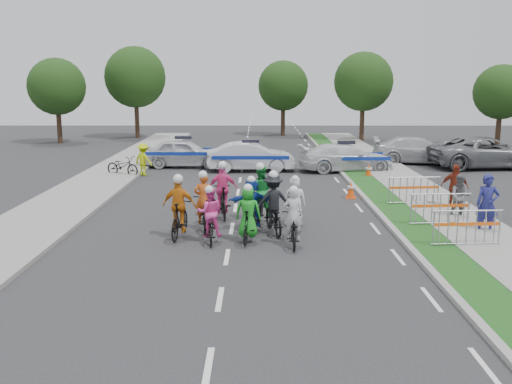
{
  "coord_description": "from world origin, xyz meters",
  "views": [
    {
      "loc": [
        0.81,
        -14.7,
        4.69
      ],
      "look_at": [
        0.77,
        3.49,
        1.1
      ],
      "focal_mm": 40.0,
      "sensor_mm": 36.0,
      "label": 1
    }
  ],
  "objects_px": {
    "rider_9": "(223,196)",
    "spectator_1": "(461,197)",
    "spectator_2": "(454,187)",
    "tree_3": "(135,77)",
    "spectator_0": "(487,204)",
    "barrier_1": "(440,210)",
    "rider_4": "(273,209)",
    "rider_2": "(210,221)",
    "rider_6": "(204,210)",
    "rider_0": "(293,226)",
    "tree_4": "(283,86)",
    "rider_1": "(248,219)",
    "rider_3": "(179,214)",
    "rider_5": "(251,208)",
    "police_car_1": "(251,157)",
    "police_car_2": "(346,158)",
    "tree_2": "(501,92)",
    "tree_1": "(363,82)",
    "rider_7": "(295,206)",
    "cone_1": "(369,171)",
    "barrier_0": "(467,229)",
    "civilian_sedan": "(418,150)",
    "barrier_2": "(414,192)",
    "cone_0": "(351,190)",
    "tree_0": "(57,87)",
    "police_car_0": "(184,153)",
    "rider_8": "(260,199)",
    "civilian_suv": "(487,153)"
  },
  "relations": [
    {
      "from": "cone_0",
      "to": "tree_1",
      "type": "xyz_separation_m",
      "value": [
        4.41,
        22.19,
        4.2
      ]
    },
    {
      "from": "rider_9",
      "to": "barrier_1",
      "type": "relative_size",
      "value": 1.0
    },
    {
      "from": "police_car_1",
      "to": "police_car_2",
      "type": "relative_size",
      "value": 0.92
    },
    {
      "from": "rider_7",
      "to": "cone_1",
      "type": "bearing_deg",
      "value": -111.95
    },
    {
      "from": "spectator_0",
      "to": "barrier_1",
      "type": "relative_size",
      "value": 0.93
    },
    {
      "from": "civilian_sedan",
      "to": "tree_1",
      "type": "xyz_separation_m",
      "value": [
        -0.96,
        12.43,
        3.8
      ]
    },
    {
      "from": "rider_2",
      "to": "tree_4",
      "type": "distance_m",
      "value": 32.92
    },
    {
      "from": "cone_0",
      "to": "tree_0",
      "type": "height_order",
      "value": "tree_0"
    },
    {
      "from": "tree_0",
      "to": "rider_1",
      "type": "bearing_deg",
      "value": -61.27
    },
    {
      "from": "rider_1",
      "to": "barrier_2",
      "type": "distance_m",
      "value": 7.85
    },
    {
      "from": "rider_0",
      "to": "tree_4",
      "type": "xyz_separation_m",
      "value": [
        1.16,
        32.93,
        3.6
      ]
    },
    {
      "from": "rider_5",
      "to": "spectator_2",
      "type": "bearing_deg",
      "value": -167.84
    },
    {
      "from": "rider_4",
      "to": "spectator_1",
      "type": "relative_size",
      "value": 1.31
    },
    {
      "from": "rider_4",
      "to": "police_car_2",
      "type": "distance_m",
      "value": 12.93
    },
    {
      "from": "police_car_2",
      "to": "rider_2",
      "type": "bearing_deg",
      "value": 147.75
    },
    {
      "from": "rider_1",
      "to": "tree_1",
      "type": "distance_m",
      "value": 30.02
    },
    {
      "from": "tree_3",
      "to": "rider_7",
      "type": "bearing_deg",
      "value": -68.9
    },
    {
      "from": "rider_2",
      "to": "rider_6",
      "type": "height_order",
      "value": "rider_6"
    },
    {
      "from": "rider_5",
      "to": "barrier_1",
      "type": "height_order",
      "value": "rider_5"
    },
    {
      "from": "spectator_1",
      "to": "rider_7",
      "type": "bearing_deg",
      "value": -162.25
    },
    {
      "from": "spectator_0",
      "to": "tree_4",
      "type": "bearing_deg",
      "value": 109.73
    },
    {
      "from": "rider_8",
      "to": "civilian_sedan",
      "type": "distance_m",
      "value": 16.24
    },
    {
      "from": "rider_9",
      "to": "spectator_1",
      "type": "relative_size",
      "value": 1.28
    },
    {
      "from": "rider_1",
      "to": "police_car_1",
      "type": "xyz_separation_m",
      "value": [
        -0.08,
        13.33,
        0.06
      ]
    },
    {
      "from": "tree_3",
      "to": "barrier_2",
      "type": "bearing_deg",
      "value": -58.55
    },
    {
      "from": "rider_6",
      "to": "rider_7",
      "type": "bearing_deg",
      "value": -178.57
    },
    {
      "from": "police_car_0",
      "to": "civilian_sedan",
      "type": "height_order",
      "value": "police_car_0"
    },
    {
      "from": "police_car_2",
      "to": "tree_2",
      "type": "relative_size",
      "value": 0.85
    },
    {
      "from": "rider_1",
      "to": "rider_3",
      "type": "distance_m",
      "value": 2.12
    },
    {
      "from": "police_car_0",
      "to": "barrier_0",
      "type": "height_order",
      "value": "police_car_0"
    },
    {
      "from": "rider_0",
      "to": "cone_0",
      "type": "bearing_deg",
      "value": -111.25
    },
    {
      "from": "rider_2",
      "to": "rider_6",
      "type": "xyz_separation_m",
      "value": [
        -0.32,
        1.5,
        -0.01
      ]
    },
    {
      "from": "rider_6",
      "to": "police_car_0",
      "type": "distance_m",
      "value": 13.39
    },
    {
      "from": "rider_8",
      "to": "cone_0",
      "type": "xyz_separation_m",
      "value": [
        3.68,
        3.72,
        -0.4
      ]
    },
    {
      "from": "cone_1",
      "to": "barrier_0",
      "type": "bearing_deg",
      "value": -87.8
    },
    {
      "from": "civilian_sedan",
      "to": "rider_3",
      "type": "bearing_deg",
      "value": 151.17
    },
    {
      "from": "spectator_2",
      "to": "tree_3",
      "type": "bearing_deg",
      "value": 148.09
    },
    {
      "from": "police_car_2",
      "to": "barrier_0",
      "type": "relative_size",
      "value": 2.46
    },
    {
      "from": "cone_1",
      "to": "tree_3",
      "type": "relative_size",
      "value": 0.1
    },
    {
      "from": "spectator_2",
      "to": "police_car_2",
      "type": "bearing_deg",
      "value": 131.36
    },
    {
      "from": "civilian_suv",
      "to": "rider_4",
      "type": "bearing_deg",
      "value": 133.37
    },
    {
      "from": "rider_7",
      "to": "police_car_0",
      "type": "relative_size",
      "value": 0.37
    },
    {
      "from": "police_car_2",
      "to": "barrier_0",
      "type": "distance_m",
      "value": 13.99
    },
    {
      "from": "police_car_0",
      "to": "rider_7",
      "type": "bearing_deg",
      "value": -156.83
    },
    {
      "from": "rider_3",
      "to": "rider_6",
      "type": "distance_m",
      "value": 1.23
    },
    {
      "from": "barrier_0",
      "to": "spectator_2",
      "type": "bearing_deg",
      "value": 74.97
    },
    {
      "from": "tree_1",
      "to": "police_car_0",
      "type": "bearing_deg",
      "value": -131.39
    },
    {
      "from": "rider_0",
      "to": "police_car_1",
      "type": "relative_size",
      "value": 0.39
    },
    {
      "from": "tree_1",
      "to": "tree_3",
      "type": "distance_m",
      "value": 18.11
    },
    {
      "from": "cone_0",
      "to": "tree_4",
      "type": "xyz_separation_m",
      "value": [
        -1.59,
        26.19,
        3.85
      ]
    }
  ]
}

